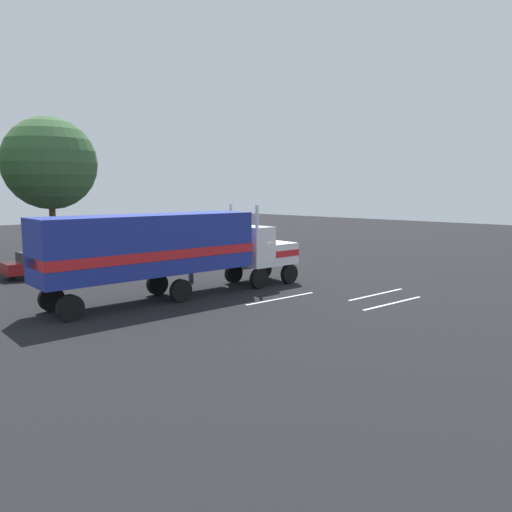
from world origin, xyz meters
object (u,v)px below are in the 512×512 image
(parked_car, at_px, (41,264))
(tree_left, at_px, (50,164))
(semi_truck, at_px, (170,247))
(person_bystander, at_px, (191,266))

(parked_car, height_order, tree_left, tree_left)
(semi_truck, relative_size, person_bystander, 8.80)
(tree_left, bearing_deg, parked_car, -121.70)
(person_bystander, distance_m, parked_car, 9.57)
(semi_truck, height_order, tree_left, tree_left)
(semi_truck, xyz_separation_m, person_bystander, (3.48, 2.77, -1.63))
(semi_truck, relative_size, parked_car, 3.19)
(parked_car, bearing_deg, tree_left, 58.30)
(semi_truck, bearing_deg, parked_car, 99.79)
(parked_car, xyz_separation_m, tree_left, (3.10, 5.02, 6.35))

